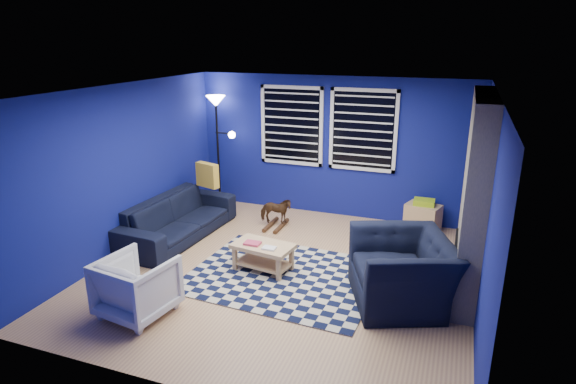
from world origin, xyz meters
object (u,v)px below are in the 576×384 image
Objects in this scene: tv at (480,157)px; armchair_big at (402,271)px; armchair_bent at (137,286)px; sofa at (178,218)px; cabinet at (423,217)px; floor_lamp at (217,116)px; coffee_table at (263,252)px; rocking_horse at (276,211)px.

armchair_big is at bearing -110.26° from tv.
armchair_bent is (-2.86, -1.35, -0.06)m from armchair_big.
sofa is 3.56× the size of cabinet.
floor_lamp is at bearing -68.37° from armchair_bent.
armchair_bent is at bearing -86.77° from armchair_big.
armchair_big is at bearing -33.11° from floor_lamp.
cabinet is at bearing 49.37° from coffee_table.
tv is 3.58m from coffee_table.
cabinet is (-0.77, 0.25, -1.16)m from tv.
coffee_table is 3.27m from floor_lamp.
tv reaches higher than rocking_horse.
armchair_bent is 3.12m from rocking_horse.
armchair_bent is at bearing 157.97° from rocking_horse.
armchair_bent is 0.37× the size of floor_lamp.
coffee_table is at bearing -112.40° from cabinet.
armchair_big is 2.46m from cabinet.
tv is 0.48× the size of floor_lamp.
coffee_table is 1.40× the size of cabinet.
coffee_table is (1.75, -0.62, -0.04)m from sofa.
coffee_table is (0.42, -1.56, -0.01)m from rocking_horse.
tv is 3.37m from rocking_horse.
rocking_horse is (-2.33, 1.73, -0.11)m from armchair_big.
cabinet is at bearing 156.99° from armchair_big.
floor_lamp is at bearing 6.67° from sofa.
rocking_horse is at bearing -148.51° from armchair_big.
armchair_bent is at bearing -136.00° from tv.
sofa is 2.86× the size of armchair_bent.
sofa is at bearing -137.66° from cabinet.
coffee_table is at bearing -113.65° from armchair_bent.
rocking_horse is at bearing -144.79° from cabinet.
coffee_table is (-2.73, -2.03, -1.11)m from tv.
cabinet is (2.91, 3.80, -0.12)m from armchair_bent.
coffee_table is at bearing -105.99° from sofa.
floor_lamp is at bearing -161.71° from cabinet.
floor_lamp is (-3.80, -0.00, 1.48)m from cabinet.
coffee_table is at bearing -143.30° from tv.
rocking_horse is (0.53, 3.08, -0.06)m from armchair_bent.
armchair_bent is 4.13m from floor_lamp.
rocking_horse is (-3.15, -0.48, -1.10)m from tv.
armchair_bent is 4.79m from cabinet.
rocking_horse is 0.62× the size of coffee_table.
sofa reaches higher than coffee_table.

